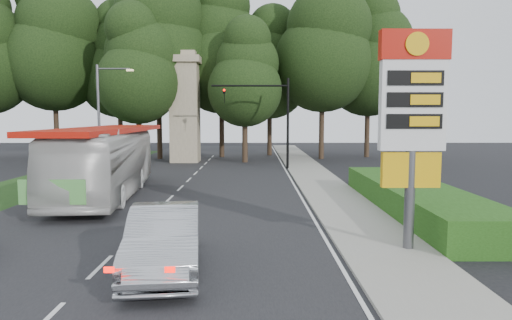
{
  "coord_description": "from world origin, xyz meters",
  "views": [
    {
      "loc": [
        4.35,
        -12.02,
        4.27
      ],
      "look_at": [
        4.43,
        9.23,
        2.2
      ],
      "focal_mm": 32.0,
      "sensor_mm": 36.0,
      "label": 1
    }
  ],
  "objects_px": {
    "streetlight_signs": "(102,113)",
    "gas_station_pylon": "(413,110)",
    "traffic_signal_mast": "(271,110)",
    "transit_bus": "(106,162)",
    "sedan_silver": "(164,239)",
    "monument": "(185,106)"
  },
  "relations": [
    {
      "from": "transit_bus",
      "to": "traffic_signal_mast",
      "type": "bearing_deg",
      "value": 47.04
    },
    {
      "from": "monument",
      "to": "sedan_silver",
      "type": "distance_m",
      "value": 30.3
    },
    {
      "from": "streetlight_signs",
      "to": "transit_bus",
      "type": "relative_size",
      "value": 0.61
    },
    {
      "from": "transit_bus",
      "to": "sedan_silver",
      "type": "relative_size",
      "value": 2.45
    },
    {
      "from": "streetlight_signs",
      "to": "transit_bus",
      "type": "bearing_deg",
      "value": -70.95
    },
    {
      "from": "monument",
      "to": "sedan_silver",
      "type": "xyz_separation_m",
      "value": [
        3.88,
        -29.76,
        -4.22
      ]
    },
    {
      "from": "transit_bus",
      "to": "sedan_silver",
      "type": "bearing_deg",
      "value": -71.01
    },
    {
      "from": "gas_station_pylon",
      "to": "sedan_silver",
      "type": "bearing_deg",
      "value": -166.56
    },
    {
      "from": "streetlight_signs",
      "to": "transit_bus",
      "type": "xyz_separation_m",
      "value": [
        3.49,
        -10.1,
        -2.61
      ]
    },
    {
      "from": "streetlight_signs",
      "to": "transit_bus",
      "type": "height_order",
      "value": "streetlight_signs"
    },
    {
      "from": "transit_bus",
      "to": "sedan_silver",
      "type": "height_order",
      "value": "transit_bus"
    },
    {
      "from": "sedan_silver",
      "to": "traffic_signal_mast",
      "type": "bearing_deg",
      "value": 73.88
    },
    {
      "from": "traffic_signal_mast",
      "to": "sedan_silver",
      "type": "xyz_separation_m",
      "value": [
        -3.81,
        -23.75,
        -3.79
      ]
    },
    {
      "from": "gas_station_pylon",
      "to": "traffic_signal_mast",
      "type": "bearing_deg",
      "value": 99.09
    },
    {
      "from": "traffic_signal_mast",
      "to": "streetlight_signs",
      "type": "relative_size",
      "value": 0.9
    },
    {
      "from": "traffic_signal_mast",
      "to": "streetlight_signs",
      "type": "bearing_deg",
      "value": -171.08
    },
    {
      "from": "traffic_signal_mast",
      "to": "transit_bus",
      "type": "bearing_deg",
      "value": -127.21
    },
    {
      "from": "streetlight_signs",
      "to": "gas_station_pylon",
      "type": "bearing_deg",
      "value": -51.04
    },
    {
      "from": "streetlight_signs",
      "to": "traffic_signal_mast",
      "type": "bearing_deg",
      "value": 8.92
    },
    {
      "from": "gas_station_pylon",
      "to": "traffic_signal_mast",
      "type": "height_order",
      "value": "traffic_signal_mast"
    },
    {
      "from": "monument",
      "to": "sedan_silver",
      "type": "bearing_deg",
      "value": -82.58
    },
    {
      "from": "gas_station_pylon",
      "to": "monument",
      "type": "distance_m",
      "value": 30.17
    }
  ]
}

